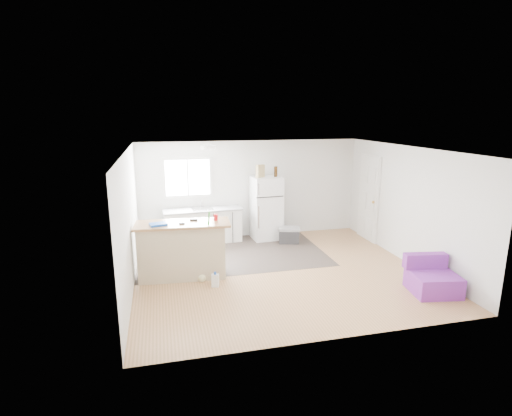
{
  "coord_description": "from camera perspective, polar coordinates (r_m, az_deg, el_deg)",
  "views": [
    {
      "loc": [
        -2.17,
        -7.05,
        3.04
      ],
      "look_at": [
        -0.3,
        0.7,
        1.15
      ],
      "focal_mm": 28.0,
      "sensor_mm": 36.0,
      "label": 1
    }
  ],
  "objects": [
    {
      "name": "red_cup",
      "position": [
        7.58,
        -5.77,
        -1.32
      ],
      "size": [
        0.09,
        0.09,
        0.12
      ],
      "primitive_type": "cylinder",
      "rotation": [
        0.0,
        0.0,
        0.15
      ],
      "color": "red",
      "rests_on": "peninsula"
    },
    {
      "name": "blue_tray",
      "position": [
        7.43,
        -13.79,
        -2.27
      ],
      "size": [
        0.34,
        0.28,
        0.04
      ],
      "primitive_type": "cube",
      "rotation": [
        0.0,
        0.0,
        0.22
      ],
      "color": "blue",
      "rests_on": "peninsula"
    },
    {
      "name": "peninsula",
      "position": [
        7.66,
        -10.52,
        -5.91
      ],
      "size": [
        1.79,
        0.8,
        1.07
      ],
      "rotation": [
        0.0,
        0.0,
        -0.08
      ],
      "color": "#C8B990",
      "rests_on": "floor"
    },
    {
      "name": "tool_a",
      "position": [
        7.62,
        -8.89,
        -1.67
      ],
      "size": [
        0.15,
        0.08,
        0.03
      ],
      "primitive_type": "cube",
      "rotation": [
        0.0,
        0.0,
        -0.19
      ],
      "color": "black",
      "rests_on": "peninsula"
    },
    {
      "name": "bottle_right",
      "position": [
        9.67,
        2.87,
        5.24
      ],
      "size": [
        0.09,
        0.09,
        0.25
      ],
      "primitive_type": "cylinder",
      "rotation": [
        0.0,
        0.0,
        -0.33
      ],
      "color": "#341E09",
      "rests_on": "refrigerator"
    },
    {
      "name": "ceiling_fixture",
      "position": [
        8.34,
        -6.89,
        8.59
      ],
      "size": [
        0.3,
        0.3,
        0.07
      ],
      "primitive_type": "cylinder",
      "color": "white",
      "rests_on": "ceiling"
    },
    {
      "name": "cleaner_jug",
      "position": [
        7.31,
        -5.84,
        -10.23
      ],
      "size": [
        0.15,
        0.12,
        0.28
      ],
      "rotation": [
        0.0,
        0.0,
        -0.3
      ],
      "color": "white",
      "rests_on": "floor"
    },
    {
      "name": "mop",
      "position": [
        7.55,
        -7.52,
        -8.61
      ],
      "size": [
        0.26,
        0.37,
        1.34
      ],
      "rotation": [
        0.0,
        0.0,
        0.24
      ],
      "color": "green",
      "rests_on": "floor"
    },
    {
      "name": "bottle_left",
      "position": [
        9.63,
        2.8,
        5.21
      ],
      "size": [
        0.08,
        0.08,
        0.25
      ],
      "primitive_type": "cylinder",
      "rotation": [
        0.0,
        0.0,
        -0.18
      ],
      "color": "#341E09",
      "rests_on": "refrigerator"
    },
    {
      "name": "purple_seat",
      "position": [
        7.69,
        23.83,
        -9.31
      ],
      "size": [
        0.86,
        0.83,
        0.62
      ],
      "rotation": [
        0.0,
        0.0,
        -0.16
      ],
      "color": "#772E96",
      "rests_on": "floor"
    },
    {
      "name": "vinyl_zone",
      "position": [
        8.96,
        -3.47,
        -6.49
      ],
      "size": [
        4.05,
        2.5,
        0.0
      ],
      "primitive_type": "cube",
      "color": "#352C27",
      "rests_on": "floor"
    },
    {
      "name": "refrigerator",
      "position": [
        9.8,
        1.47,
        0.01
      ],
      "size": [
        0.73,
        0.7,
        1.55
      ],
      "rotation": [
        0.0,
        0.0,
        0.07
      ],
      "color": "white",
      "rests_on": "floor"
    },
    {
      "name": "cardboard_box",
      "position": [
        9.55,
        0.62,
        5.31
      ],
      "size": [
        0.22,
        0.17,
        0.3
      ],
      "primitive_type": "cube",
      "rotation": [
        0.0,
        0.0,
        0.41
      ],
      "color": "#9E8B5A",
      "rests_on": "refrigerator"
    },
    {
      "name": "room",
      "position": [
        7.6,
        3.46,
        -0.68
      ],
      "size": [
        5.51,
        5.01,
        2.41
      ],
      "color": "#996C40",
      "rests_on": "ground"
    },
    {
      "name": "cooler",
      "position": [
        9.65,
        4.72,
        -3.85
      ],
      "size": [
        0.57,
        0.46,
        0.38
      ],
      "rotation": [
        0.0,
        0.0,
        -0.28
      ],
      "color": "#2B2C2E",
      "rests_on": "floor"
    },
    {
      "name": "interior_door",
      "position": [
        10.1,
        15.76,
        1.3
      ],
      "size": [
        0.11,
        0.92,
        2.1
      ],
      "color": "white",
      "rests_on": "right_wall"
    },
    {
      "name": "tool_b",
      "position": [
        7.41,
        -10.55,
        -2.2
      ],
      "size": [
        0.11,
        0.07,
        0.03
      ],
      "primitive_type": "cube",
      "rotation": [
        0.0,
        0.0,
        -0.28
      ],
      "color": "black",
      "rests_on": "peninsula"
    },
    {
      "name": "kitchen_cabinets",
      "position": [
        9.67,
        -7.59,
        -2.47
      ],
      "size": [
        1.89,
        0.7,
        1.09
      ],
      "rotation": [
        0.0,
        0.0,
        0.07
      ],
      "color": "white",
      "rests_on": "floor"
    },
    {
      "name": "window",
      "position": [
        9.67,
        -9.73,
        4.31
      ],
      "size": [
        1.18,
        0.06,
        0.98
      ],
      "color": "white",
      "rests_on": "back_wall"
    }
  ]
}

